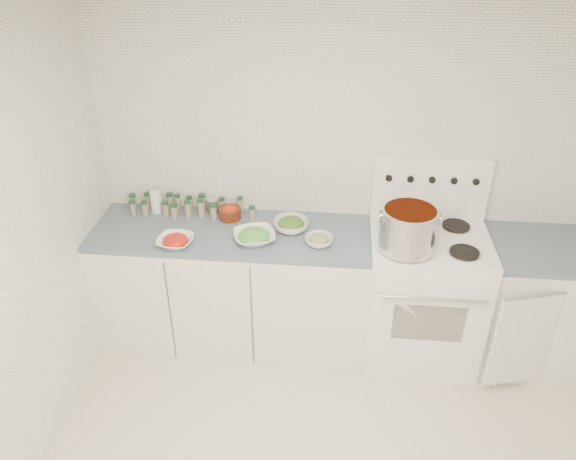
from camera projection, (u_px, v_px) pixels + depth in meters
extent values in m
cube|color=white|center=(358.00, 168.00, 3.74)|extent=(3.50, 0.02, 2.50)
cube|color=white|center=(389.00, 7.00, 1.81)|extent=(3.50, 3.00, 0.02)
cube|color=white|center=(234.00, 288.00, 3.96)|extent=(1.85, 0.62, 0.86)
cube|color=#455B67|center=(231.00, 233.00, 3.73)|extent=(1.85, 0.62, 0.03)
cube|color=white|center=(422.00, 297.00, 3.83)|extent=(0.76, 0.65, 0.92)
cube|color=black|center=(428.00, 323.00, 3.53)|extent=(0.45, 0.01, 0.28)
cylinder|color=silver|center=(434.00, 299.00, 3.39)|extent=(0.65, 0.02, 0.02)
cube|color=white|center=(431.00, 239.00, 3.59)|extent=(0.76, 0.65, 0.01)
cube|color=white|center=(430.00, 187.00, 3.72)|extent=(0.76, 0.06, 0.43)
cylinder|color=silver|center=(405.00, 250.00, 3.46)|extent=(0.21, 0.21, 0.01)
cylinder|color=black|center=(405.00, 249.00, 3.46)|extent=(0.18, 0.18, 0.01)
cylinder|color=silver|center=(464.00, 253.00, 3.43)|extent=(0.21, 0.21, 0.01)
cylinder|color=black|center=(464.00, 252.00, 3.43)|extent=(0.18, 0.18, 0.01)
cylinder|color=silver|center=(401.00, 224.00, 3.73)|extent=(0.21, 0.21, 0.01)
cylinder|color=black|center=(401.00, 223.00, 3.73)|extent=(0.18, 0.18, 0.01)
cylinder|color=silver|center=(456.00, 226.00, 3.70)|extent=(0.21, 0.21, 0.01)
cylinder|color=black|center=(456.00, 225.00, 3.70)|extent=(0.18, 0.18, 0.01)
cylinder|color=black|center=(389.00, 178.00, 3.68)|extent=(0.04, 0.02, 0.04)
cylinder|color=black|center=(410.00, 179.00, 3.67)|extent=(0.04, 0.02, 0.04)
cylinder|color=black|center=(432.00, 180.00, 3.66)|extent=(0.04, 0.02, 0.04)
cylinder|color=black|center=(454.00, 181.00, 3.64)|extent=(0.04, 0.02, 0.04)
cylinder|color=black|center=(476.00, 182.00, 3.63)|extent=(0.04, 0.02, 0.04)
cube|color=white|center=(545.00, 306.00, 3.79)|extent=(0.89, 0.62, 0.86)
cube|color=#455B67|center=(562.00, 250.00, 3.55)|extent=(0.89, 0.62, 0.03)
cube|color=white|center=(522.00, 341.00, 3.50)|extent=(0.39, 0.13, 0.70)
cylinder|color=silver|center=(408.00, 229.00, 3.40)|extent=(0.35, 0.35, 0.26)
cylinder|color=#E35B20|center=(410.00, 212.00, 3.34)|extent=(0.31, 0.31, 0.03)
torus|color=silver|center=(380.00, 216.00, 3.37)|extent=(0.01, 0.08, 0.08)
torus|color=silver|center=(440.00, 219.00, 3.34)|extent=(0.01, 0.08, 0.08)
imported|color=white|center=(175.00, 242.00, 3.56)|extent=(0.25, 0.25, 0.05)
ellipsoid|color=red|center=(175.00, 240.00, 3.55)|extent=(0.16, 0.16, 0.07)
imported|color=white|center=(254.00, 237.00, 3.59)|extent=(0.34, 0.34, 0.06)
ellipsoid|color=green|center=(254.00, 235.00, 3.59)|extent=(0.19, 0.19, 0.09)
imported|color=white|center=(291.00, 225.00, 3.71)|extent=(0.25, 0.25, 0.07)
ellipsoid|color=#2F5A19|center=(291.00, 223.00, 3.70)|extent=(0.17, 0.17, 0.08)
imported|color=white|center=(319.00, 241.00, 3.56)|extent=(0.24, 0.24, 0.06)
ellipsoid|color=#2B5020|center=(319.00, 239.00, 3.56)|extent=(0.13, 0.13, 0.06)
cylinder|color=#501D0D|center=(230.00, 213.00, 3.85)|extent=(0.15, 0.15, 0.08)
ellipsoid|color=red|center=(230.00, 210.00, 3.83)|extent=(0.11, 0.11, 0.06)
cylinder|color=white|center=(156.00, 202.00, 3.91)|extent=(0.10, 0.10, 0.15)
cylinder|color=#B7B49B|center=(212.00, 206.00, 3.92)|extent=(0.09, 0.09, 0.10)
cylinder|color=gray|center=(133.00, 202.00, 3.97)|extent=(0.05, 0.05, 0.09)
cylinder|color=#124122|center=(132.00, 196.00, 3.94)|extent=(0.05, 0.05, 0.02)
cylinder|color=gray|center=(148.00, 202.00, 3.96)|extent=(0.04, 0.04, 0.11)
cylinder|color=#124122|center=(147.00, 194.00, 3.92)|extent=(0.04, 0.04, 0.02)
cylinder|color=gray|center=(170.00, 202.00, 3.95)|extent=(0.05, 0.05, 0.11)
cylinder|color=#124122|center=(169.00, 194.00, 3.92)|extent=(0.05, 0.05, 0.02)
cylinder|color=gray|center=(178.00, 203.00, 3.94)|extent=(0.04, 0.04, 0.10)
cylinder|color=#124122|center=(177.00, 196.00, 3.91)|extent=(0.04, 0.04, 0.02)
cylinder|color=gray|center=(190.00, 204.00, 3.94)|extent=(0.04, 0.04, 0.09)
cylinder|color=#124122|center=(189.00, 198.00, 3.91)|extent=(0.04, 0.04, 0.02)
cylinder|color=gray|center=(203.00, 204.00, 3.93)|extent=(0.05, 0.05, 0.11)
cylinder|color=#124122|center=(202.00, 195.00, 3.90)|extent=(0.05, 0.05, 0.02)
cylinder|color=gray|center=(222.00, 206.00, 3.93)|extent=(0.04, 0.04, 0.09)
cylinder|color=#124122|center=(222.00, 199.00, 3.90)|extent=(0.04, 0.04, 0.02)
cylinder|color=gray|center=(240.00, 206.00, 3.91)|extent=(0.04, 0.04, 0.10)
cylinder|color=#124122|center=(240.00, 198.00, 3.88)|extent=(0.04, 0.04, 0.02)
cylinder|color=gray|center=(133.00, 209.00, 3.88)|extent=(0.04, 0.04, 0.10)
cylinder|color=#124122|center=(132.00, 202.00, 3.85)|extent=(0.04, 0.04, 0.02)
cylinder|color=gray|center=(145.00, 209.00, 3.89)|extent=(0.04, 0.04, 0.09)
cylinder|color=#124122|center=(144.00, 202.00, 3.86)|extent=(0.04, 0.04, 0.02)
cylinder|color=gray|center=(166.00, 210.00, 3.87)|extent=(0.04, 0.04, 0.09)
cylinder|color=#124122|center=(165.00, 203.00, 3.84)|extent=(0.04, 0.04, 0.02)
cylinder|color=gray|center=(174.00, 212.00, 3.86)|extent=(0.05, 0.05, 0.09)
cylinder|color=#124122|center=(173.00, 205.00, 3.83)|extent=(0.05, 0.05, 0.02)
cylinder|color=gray|center=(188.00, 210.00, 3.84)|extent=(0.04, 0.04, 0.11)
cylinder|color=#124122|center=(187.00, 202.00, 3.81)|extent=(0.04, 0.04, 0.02)
cylinder|color=gray|center=(201.00, 209.00, 3.86)|extent=(0.05, 0.05, 0.12)
cylinder|color=#124122|center=(200.00, 200.00, 3.82)|extent=(0.05, 0.05, 0.02)
cylinder|color=gray|center=(214.00, 212.00, 3.84)|extent=(0.05, 0.05, 0.09)
cylinder|color=#124122|center=(213.00, 205.00, 3.81)|extent=(0.05, 0.05, 0.02)
cylinder|color=gray|center=(252.00, 215.00, 3.82)|extent=(0.04, 0.04, 0.09)
cylinder|color=#124122|center=(252.00, 207.00, 3.79)|extent=(0.04, 0.04, 0.02)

